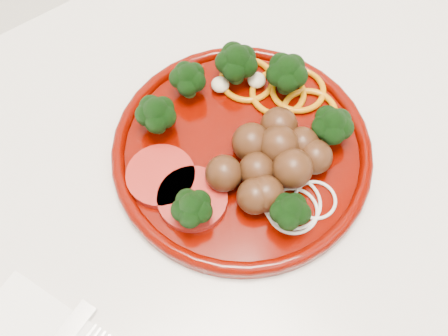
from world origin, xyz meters
TOP-DOWN VIEW (x-y plane):
  - counter at (0.00, 1.70)m, footprint 2.40×0.60m
  - plate at (-0.09, 1.70)m, footprint 0.27×0.27m

SIDE VIEW (x-z plane):
  - counter at x=0.00m, z-range 0.00..0.90m
  - plate at x=-0.09m, z-range 0.89..0.95m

